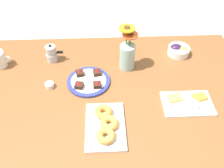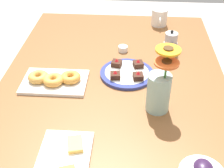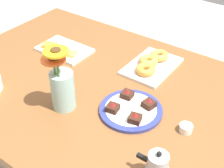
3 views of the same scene
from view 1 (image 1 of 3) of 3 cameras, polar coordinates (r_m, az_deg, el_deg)
name	(u,v)px [view 1 (image 1 of 3)]	position (r m, az deg, el deg)	size (l,w,h in m)	color
ground_plane	(112,156)	(1.99, 0.00, -16.07)	(6.00, 6.00, 0.00)	#B7B2A8
dining_table	(112,99)	(1.45, 0.00, -3.49)	(1.60, 1.00, 0.74)	brown
grape_bowl	(178,50)	(1.66, 14.93, 7.49)	(0.14, 0.14, 0.07)	white
cheese_platter	(188,103)	(1.37, 16.90, -4.16)	(0.26, 0.17, 0.03)	white
croissant_platter	(106,125)	(1.21, -1.44, -9.31)	(0.19, 0.28, 0.05)	white
jam_cup_honey	(50,85)	(1.43, -14.09, -0.23)	(0.05, 0.05, 0.03)	white
dessert_plate	(89,81)	(1.42, -5.38, 0.67)	(0.24, 0.24, 0.05)	navy
flower_vase	(127,54)	(1.47, 3.53, 6.79)	(0.11, 0.11, 0.27)	#99C1B7
moka_pot	(52,54)	(1.59, -13.63, 6.74)	(0.11, 0.07, 0.12)	#B7B7BC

